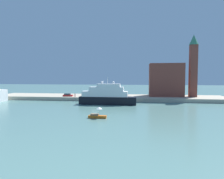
{
  "coord_description": "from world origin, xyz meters",
  "views": [
    {
      "loc": [
        16.37,
        -71.46,
        10.91
      ],
      "look_at": [
        5.41,
        6.0,
        5.96
      ],
      "focal_mm": 32.77,
      "sensor_mm": 36.0,
      "label": 1
    }
  ],
  "objects": [
    {
      "name": "bell_tower",
      "position": [
        39.98,
        26.39,
        16.95
      ],
      "size": [
        4.23,
        4.23,
        28.21
      ],
      "color": "brown",
      "rests_on": "quay_dock"
    },
    {
      "name": "harbor_building",
      "position": [
        28.13,
        28.55,
        9.34
      ],
      "size": [
        15.5,
        11.48,
        15.37
      ],
      "primitive_type": "cube",
      "color": "brown",
      "rests_on": "quay_dock"
    },
    {
      "name": "large_yacht",
      "position": [
        3.18,
        7.2,
        3.28
      ],
      "size": [
        22.26,
        4.18,
        10.64
      ],
      "color": "black",
      "rests_on": "ground"
    },
    {
      "name": "small_motorboat",
      "position": [
        5.14,
        -19.41,
        0.93
      ],
      "size": [
        4.76,
        1.6,
        2.99
      ],
      "color": "#C66019",
      "rests_on": "ground"
    },
    {
      "name": "quay_dock",
      "position": [
        0.0,
        25.65,
        0.83
      ],
      "size": [
        110.0,
        19.31,
        1.66
      ],
      "primitive_type": "cube",
      "color": "#ADA38E",
      "rests_on": "ground"
    },
    {
      "name": "ground",
      "position": [
        0.0,
        0.0,
        0.0
      ],
      "size": [
        400.0,
        400.0,
        0.0
      ],
      "primitive_type": "plane",
      "color": "slate"
    },
    {
      "name": "person_figure",
      "position": [
        -13.41,
        18.18,
        2.37
      ],
      "size": [
        0.36,
        0.36,
        1.56
      ],
      "color": "maroon",
      "rests_on": "quay_dock"
    },
    {
      "name": "parked_car",
      "position": [
        -17.48,
        19.93,
        2.24
      ],
      "size": [
        4.51,
        1.73,
        1.36
      ],
      "color": "#B21E1E",
      "rests_on": "quay_dock"
    },
    {
      "name": "mooring_bollard",
      "position": [
        7.12,
        16.92,
        1.99
      ],
      "size": [
        0.55,
        0.55,
        0.66
      ],
      "primitive_type": "cylinder",
      "color": "black",
      "rests_on": "quay_dock"
    }
  ]
}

